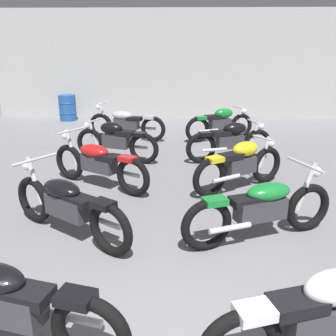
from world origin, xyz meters
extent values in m
cube|color=#B2B2AD|center=(0.00, 11.68, 1.80)|extent=(12.52, 0.24, 3.60)
torus|color=black|center=(-0.48, 0.71, 0.34)|extent=(0.68, 0.27, 0.67)
cube|color=#38383D|center=(-1.21, 0.90, 0.44)|extent=(0.70, 0.40, 0.28)
cube|color=black|center=(-1.00, 0.84, 0.57)|extent=(0.45, 0.33, 0.10)
cube|color=black|center=(-0.58, 0.73, 0.64)|extent=(0.32, 0.26, 0.08)
cylinder|color=silver|center=(-0.69, 0.90, 0.32)|extent=(0.55, 0.20, 0.07)
torus|color=black|center=(-1.87, 3.20, 0.34)|extent=(0.61, 0.47, 0.67)
torus|color=black|center=(-0.63, 2.35, 0.34)|extent=(0.61, 0.47, 0.67)
cylinder|color=silver|center=(-1.80, 3.16, 0.65)|extent=(0.27, 0.21, 0.66)
cube|color=#38383D|center=(-1.25, 2.78, 0.44)|extent=(0.68, 0.57, 0.28)
ellipsoid|color=black|center=(-1.33, 2.83, 0.66)|extent=(0.68, 0.60, 0.22)
cube|color=black|center=(-1.07, 2.65, 0.57)|extent=(0.47, 0.42, 0.10)
cube|color=black|center=(-0.71, 2.41, 0.64)|extent=(0.34, 0.32, 0.08)
cylinder|color=silver|center=(-1.75, 3.12, 0.96)|extent=(0.41, 0.58, 0.04)
sphere|color=white|center=(-1.92, 3.23, 0.84)|extent=(0.14, 0.14, 0.14)
cylinder|color=silver|center=(-0.76, 2.60, 0.32)|extent=(0.49, 0.37, 0.07)
torus|color=black|center=(-1.87, 4.97, 0.34)|extent=(0.63, 0.44, 0.67)
torus|color=black|center=(-0.58, 4.19, 0.34)|extent=(0.63, 0.44, 0.67)
cylinder|color=silver|center=(-1.80, 4.92, 0.65)|extent=(0.27, 0.20, 0.66)
cube|color=#38383D|center=(-1.23, 4.58, 0.44)|extent=(0.69, 0.55, 0.28)
ellipsoid|color=red|center=(-1.31, 4.63, 0.66)|extent=(0.68, 0.58, 0.22)
cube|color=black|center=(-1.04, 4.46, 0.57)|extent=(0.47, 0.41, 0.10)
cube|color=red|center=(-0.67, 4.24, 0.64)|extent=(0.34, 0.32, 0.08)
cylinder|color=silver|center=(-1.75, 4.89, 0.96)|extent=(0.38, 0.60, 0.04)
sphere|color=white|center=(-1.92, 5.00, 0.84)|extent=(0.14, 0.14, 0.14)
cylinder|color=silver|center=(-0.73, 4.43, 0.32)|extent=(0.51, 0.34, 0.07)
torus|color=black|center=(-1.80, 6.38, 0.34)|extent=(0.67, 0.32, 0.67)
torus|color=black|center=(-0.57, 5.97, 0.34)|extent=(0.67, 0.32, 0.67)
cylinder|color=silver|center=(-1.73, 6.36, 0.59)|extent=(0.25, 0.14, 0.56)
cube|color=#38383D|center=(-1.19, 6.18, 0.44)|extent=(0.62, 0.41, 0.28)
ellipsoid|color=black|center=(-1.28, 6.21, 0.72)|extent=(0.58, 0.43, 0.26)
cube|color=black|center=(-0.98, 6.11, 0.64)|extent=(0.46, 0.35, 0.10)
cube|color=black|center=(-0.66, 6.00, 0.64)|extent=(0.33, 0.28, 0.08)
cylinder|color=silver|center=(-1.67, 6.34, 0.85)|extent=(0.19, 0.47, 0.04)
sphere|color=white|center=(-1.86, 6.40, 0.73)|extent=(0.14, 0.14, 0.14)
cylinder|color=silver|center=(-0.77, 6.17, 0.32)|extent=(0.54, 0.24, 0.07)
torus|color=black|center=(-1.95, 8.28, 0.34)|extent=(0.68, 0.28, 0.67)
torus|color=black|center=(-0.50, 7.90, 0.34)|extent=(0.68, 0.28, 0.67)
cylinder|color=silver|center=(-1.88, 8.26, 0.65)|extent=(0.28, 0.14, 0.66)
cube|color=#38383D|center=(-1.23, 8.09, 0.44)|extent=(0.70, 0.40, 0.28)
ellipsoid|color=#B7B7BC|center=(-1.33, 8.12, 0.66)|extent=(0.66, 0.46, 0.22)
cube|color=black|center=(-1.02, 8.04, 0.57)|extent=(0.45, 0.33, 0.10)
cube|color=#B7B7BC|center=(-0.60, 7.93, 0.64)|extent=(0.32, 0.26, 0.08)
cylinder|color=silver|center=(-1.82, 8.25, 0.96)|extent=(0.21, 0.67, 0.04)
sphere|color=white|center=(-2.01, 8.30, 0.84)|extent=(0.14, 0.14, 0.14)
cylinder|color=silver|center=(-0.71, 8.09, 0.32)|extent=(0.55, 0.21, 0.07)
cube|color=#38383D|center=(1.23, 0.78, 0.44)|extent=(0.62, 0.40, 0.28)
ellipsoid|color=white|center=(1.33, 0.81, 0.72)|extent=(0.58, 0.42, 0.26)
cube|color=black|center=(1.02, 0.72, 0.64)|extent=(0.45, 0.35, 0.10)
cube|color=white|center=(0.71, 0.62, 0.64)|extent=(0.33, 0.27, 0.08)
torus|color=black|center=(1.91, 3.05, 0.34)|extent=(0.66, 0.35, 0.67)
torus|color=black|center=(0.51, 2.50, 0.34)|extent=(0.66, 0.35, 0.67)
cylinder|color=silver|center=(1.83, 3.02, 0.65)|extent=(0.28, 0.17, 0.66)
cube|color=#38383D|center=(1.21, 2.78, 0.44)|extent=(0.70, 0.47, 0.28)
ellipsoid|color=#197F33|center=(1.30, 2.81, 0.66)|extent=(0.68, 0.52, 0.22)
cube|color=black|center=(1.01, 2.70, 0.57)|extent=(0.46, 0.37, 0.10)
cube|color=#197F33|center=(0.60, 2.54, 0.64)|extent=(0.33, 0.29, 0.08)
cylinder|color=silver|center=(1.78, 3.00, 0.96)|extent=(0.28, 0.65, 0.04)
sphere|color=white|center=(1.96, 3.07, 0.84)|extent=(0.14, 0.14, 0.14)
cylinder|color=silver|center=(0.79, 2.47, 0.32)|extent=(0.54, 0.27, 0.07)
torus|color=black|center=(1.77, 4.91, 0.34)|extent=(0.62, 0.46, 0.67)
torus|color=black|center=(0.68, 4.19, 0.34)|extent=(0.62, 0.46, 0.67)
cylinder|color=silver|center=(1.70, 4.86, 0.59)|extent=(0.24, 0.19, 0.56)
cube|color=#38383D|center=(1.22, 4.55, 0.44)|extent=(0.61, 0.51, 0.28)
ellipsoid|color=yellow|center=(1.31, 4.60, 0.72)|extent=(0.59, 0.52, 0.26)
cube|color=black|center=(1.04, 4.43, 0.64)|extent=(0.47, 0.42, 0.10)
cube|color=yellow|center=(0.76, 4.25, 0.64)|extent=(0.34, 0.32, 0.08)
cylinder|color=silver|center=(1.65, 4.83, 0.85)|extent=(0.29, 0.42, 0.04)
sphere|color=white|center=(1.82, 4.94, 0.73)|extent=(0.14, 0.14, 0.14)
cylinder|color=silver|center=(0.96, 4.22, 0.32)|extent=(0.50, 0.36, 0.07)
torus|color=black|center=(1.89, 6.39, 0.34)|extent=(0.67, 0.29, 0.67)
torus|color=black|center=(0.64, 6.04, 0.34)|extent=(0.67, 0.29, 0.67)
cylinder|color=silver|center=(1.82, 6.37, 0.59)|extent=(0.25, 0.13, 0.56)
cube|color=#38383D|center=(1.27, 6.22, 0.44)|extent=(0.62, 0.38, 0.28)
ellipsoid|color=black|center=(1.37, 6.24, 0.72)|extent=(0.58, 0.41, 0.26)
cube|color=black|center=(1.06, 6.16, 0.64)|extent=(0.45, 0.34, 0.10)
cube|color=black|center=(0.74, 6.07, 0.64)|extent=(0.32, 0.27, 0.08)
cylinder|color=silver|center=(1.76, 6.35, 0.85)|extent=(0.16, 0.47, 0.04)
sphere|color=white|center=(1.95, 6.41, 0.73)|extent=(0.14, 0.14, 0.14)
cylinder|color=silver|center=(0.92, 5.98, 0.32)|extent=(0.55, 0.22, 0.07)
torus|color=black|center=(1.85, 8.35, 0.34)|extent=(0.66, 0.36, 0.67)
torus|color=black|center=(0.65, 7.85, 0.34)|extent=(0.66, 0.36, 0.67)
cylinder|color=silver|center=(1.78, 8.31, 0.59)|extent=(0.25, 0.16, 0.56)
cube|color=#38383D|center=(1.25, 8.10, 0.44)|extent=(0.62, 0.44, 0.28)
ellipsoid|color=#197F33|center=(1.34, 8.13, 0.72)|extent=(0.59, 0.46, 0.26)
cube|color=black|center=(1.05, 8.01, 0.64)|extent=(0.46, 0.37, 0.10)
cube|color=#197F33|center=(0.74, 7.89, 0.64)|extent=(0.34, 0.29, 0.08)
cylinder|color=silver|center=(1.72, 8.29, 0.85)|extent=(0.22, 0.46, 0.04)
sphere|color=white|center=(1.91, 8.37, 0.73)|extent=(0.14, 0.14, 0.14)
cylinder|color=silver|center=(0.93, 7.82, 0.32)|extent=(0.53, 0.28, 0.07)
cylinder|color=#23519E|center=(-3.57, 10.72, 0.42)|extent=(0.56, 0.56, 0.85)
torus|color=#23519E|center=(-3.57, 10.72, 0.59)|extent=(0.59, 0.59, 0.03)
torus|color=#23519E|center=(-3.57, 10.72, 0.26)|extent=(0.59, 0.59, 0.03)
camera|label=1|loc=(0.16, -1.50, 2.39)|focal=39.24mm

